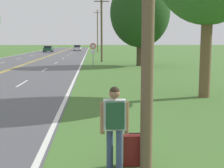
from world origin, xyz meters
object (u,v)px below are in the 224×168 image
suitcase (133,150)px  car_silver_sedan_mid_near (77,48)px  car_dark_green_sedan_approaching (48,49)px  hitchhiker_person (115,120)px  traffic_sign (93,49)px  tree_mid_treeline (140,13)px

suitcase → car_silver_sedan_mid_near: size_ratio=0.14×
suitcase → car_dark_green_sedan_approaching: bearing=10.2°
hitchhiker_person → traffic_sign: bearing=1.8°
car_dark_green_sedan_approaching → car_silver_sedan_mid_near: 12.41m
traffic_sign → car_dark_green_sedan_approaching: size_ratio=0.54×
suitcase → traffic_sign: bearing=2.7°
traffic_sign → tree_mid_treeline: (4.80, 1.14, 3.61)m
hitchhiker_person → suitcase: bearing=-63.5°
car_dark_green_sedan_approaching → car_silver_sedan_mid_near: size_ratio=0.92×
car_dark_green_sedan_approaching → hitchhiker_person: bearing=-170.5°
traffic_sign → car_silver_sedan_mid_near: 53.03m
hitchhiker_person → car_dark_green_sedan_approaching: (-10.46, 67.14, -0.26)m
traffic_sign → car_dark_green_sedan_approaching: 43.34m
hitchhiker_person → traffic_sign: 25.03m
traffic_sign → car_silver_sedan_mid_near: traffic_sign is taller
hitchhiker_person → car_silver_sedan_mid_near: size_ratio=0.35×
traffic_sign → tree_mid_treeline: size_ratio=0.26×
traffic_sign → car_dark_green_sedan_approaching: (-10.15, 42.12, -1.00)m
hitchhiker_person → traffic_sign: traffic_sign is taller
hitchhiker_person → suitcase: size_ratio=2.41×
suitcase → car_dark_green_sedan_approaching: car_dark_green_sedan_approaching is taller
hitchhiker_person → suitcase: 0.83m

